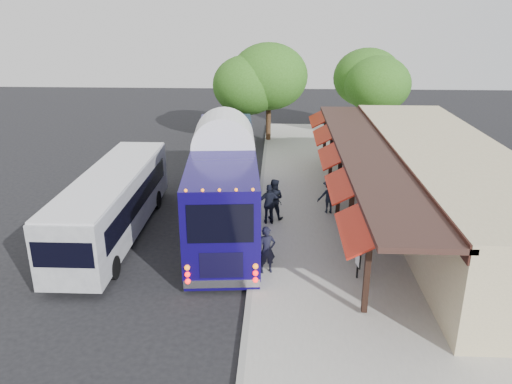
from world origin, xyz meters
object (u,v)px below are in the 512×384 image
(ped_a, at_px, (267,250))
(ped_d, at_px, (329,196))
(city_bus, at_px, (113,202))
(ped_c, at_px, (269,204))
(coach_bus, at_px, (224,177))
(sign_board, at_px, (358,261))
(ped_b, at_px, (274,199))

(ped_a, bearing_deg, ped_d, 48.79)
(city_bus, distance_m, ped_c, 6.80)
(coach_bus, height_order, sign_board, coach_bus)
(city_bus, relative_size, ped_a, 5.94)
(coach_bus, bearing_deg, ped_c, -15.42)
(coach_bus, relative_size, ped_d, 7.68)
(city_bus, height_order, ped_a, city_bus)
(ped_b, xyz_separation_m, sign_board, (3.09, -5.38, -0.27))
(city_bus, xyz_separation_m, ped_b, (6.85, 1.86, -0.47))
(sign_board, bearing_deg, city_bus, 149.80)
(coach_bus, distance_m, sign_board, 7.54)
(ped_c, relative_size, sign_board, 1.84)
(sign_board, bearing_deg, ped_b, 109.20)
(coach_bus, xyz_separation_m, ped_b, (2.23, 0.21, -1.09))
(city_bus, xyz_separation_m, ped_a, (6.67, -3.22, -0.53))
(ped_a, distance_m, ped_c, 4.48)
(city_bus, xyz_separation_m, ped_c, (6.67, 1.26, -0.50))
(coach_bus, xyz_separation_m, city_bus, (-4.62, -1.65, -0.62))
(ped_b, bearing_deg, ped_d, -148.95)
(coach_bus, xyz_separation_m, ped_a, (2.05, -4.86, -1.15))
(ped_b, bearing_deg, coach_bus, 19.23)
(ped_b, height_order, sign_board, ped_b)
(ped_b, bearing_deg, city_bus, 28.96)
(ped_d, bearing_deg, city_bus, 11.07)
(city_bus, relative_size, ped_d, 6.31)
(ped_c, bearing_deg, coach_bus, -14.89)
(ped_d, bearing_deg, coach_bus, 7.26)
(coach_bus, height_order, ped_a, coach_bus)
(ped_a, height_order, ped_d, ped_a)
(coach_bus, height_order, ped_d, coach_bus)
(coach_bus, distance_m, ped_c, 2.36)
(ped_a, distance_m, sign_board, 3.30)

